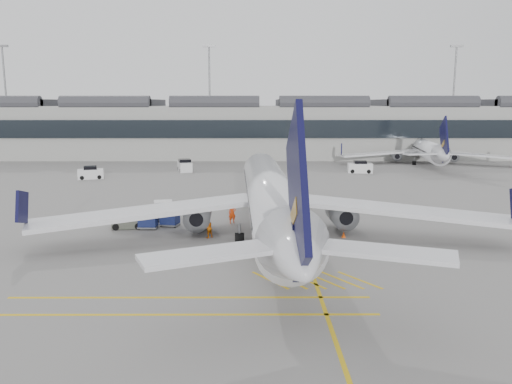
{
  "coord_description": "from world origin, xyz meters",
  "views": [
    {
      "loc": [
        5.98,
        -38.69,
        11.65
      ],
      "look_at": [
        6.12,
        4.07,
        4.0
      ],
      "focal_mm": 35.0,
      "sensor_mm": 36.0,
      "label": 1
    }
  ],
  "objects_px": {
    "baggage_cart_a": "(199,218)",
    "ramp_agent_a": "(232,213)",
    "ramp_agent_b": "(208,228)",
    "airliner_main": "(271,198)",
    "belt_loader": "(284,212)",
    "pushback_tug": "(128,221)"
  },
  "relations": [
    {
      "from": "baggage_cart_a",
      "to": "ramp_agent_a",
      "type": "xyz_separation_m",
      "value": [
        2.98,
        2.23,
        -0.02
      ]
    },
    {
      "from": "belt_loader",
      "to": "ramp_agent_b",
      "type": "relative_size",
      "value": 2.38
    },
    {
      "from": "pushback_tug",
      "to": "ramp_agent_b",
      "type": "bearing_deg",
      "value": -32.24
    },
    {
      "from": "belt_loader",
      "to": "ramp_agent_b",
      "type": "bearing_deg",
      "value": -119.11
    },
    {
      "from": "ramp_agent_b",
      "to": "pushback_tug",
      "type": "relative_size",
      "value": 0.6
    },
    {
      "from": "ramp_agent_a",
      "to": "ramp_agent_b",
      "type": "bearing_deg",
      "value": -126.92
    },
    {
      "from": "baggage_cart_a",
      "to": "ramp_agent_a",
      "type": "height_order",
      "value": "ramp_agent_a"
    },
    {
      "from": "ramp_agent_a",
      "to": "pushback_tug",
      "type": "bearing_deg",
      "value": 173.01
    },
    {
      "from": "airliner_main",
      "to": "ramp_agent_a",
      "type": "relative_size",
      "value": 22.11
    },
    {
      "from": "belt_loader",
      "to": "pushback_tug",
      "type": "xyz_separation_m",
      "value": [
        -15.01,
        -4.4,
        0.2
      ]
    },
    {
      "from": "airliner_main",
      "to": "ramp_agent_b",
      "type": "bearing_deg",
      "value": -177.6
    },
    {
      "from": "baggage_cart_a",
      "to": "ramp_agent_a",
      "type": "distance_m",
      "value": 3.72
    },
    {
      "from": "baggage_cart_a",
      "to": "ramp_agent_b",
      "type": "relative_size",
      "value": 1.2
    },
    {
      "from": "belt_loader",
      "to": "ramp_agent_a",
      "type": "distance_m",
      "value": 5.83
    },
    {
      "from": "ramp_agent_a",
      "to": "ramp_agent_b",
      "type": "distance_m",
      "value": 5.71
    },
    {
      "from": "baggage_cart_a",
      "to": "ramp_agent_b",
      "type": "bearing_deg",
      "value": -88.92
    },
    {
      "from": "airliner_main",
      "to": "belt_loader",
      "type": "height_order",
      "value": "airliner_main"
    },
    {
      "from": "airliner_main",
      "to": "ramp_agent_b",
      "type": "relative_size",
      "value": 24.35
    },
    {
      "from": "airliner_main",
      "to": "ramp_agent_b",
      "type": "height_order",
      "value": "airliner_main"
    },
    {
      "from": "belt_loader",
      "to": "baggage_cart_a",
      "type": "relative_size",
      "value": 1.99
    },
    {
      "from": "airliner_main",
      "to": "ramp_agent_b",
      "type": "distance_m",
      "value": 6.12
    },
    {
      "from": "airliner_main",
      "to": "belt_loader",
      "type": "distance_m",
      "value": 8.23
    }
  ]
}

